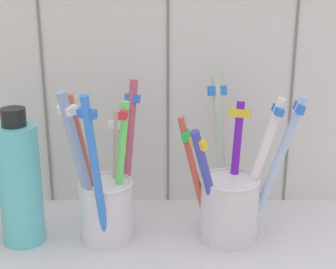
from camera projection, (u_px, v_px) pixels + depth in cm
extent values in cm
cube|color=silver|center=(168.00, 247.00, 60.40)|extent=(64.00, 22.00, 2.00)
cube|color=silver|center=(168.00, 51.00, 65.09)|extent=(64.00, 2.00, 45.00)
cube|color=gray|center=(41.00, 52.00, 64.04)|extent=(0.30, 0.20, 45.00)
cube|color=gray|center=(168.00, 52.00, 64.04)|extent=(0.30, 0.20, 45.00)
cube|color=gray|center=(295.00, 52.00, 64.04)|extent=(0.30, 0.20, 45.00)
cylinder|color=silver|center=(107.00, 210.00, 59.68)|extent=(6.26, 6.26, 6.98)
torus|color=silver|center=(106.00, 183.00, 58.59)|extent=(6.45, 6.45, 0.50)
cylinder|color=#C05172|center=(128.00, 155.00, 60.58)|extent=(2.93, 3.97, 18.02)
cube|color=blue|center=(132.00, 98.00, 59.38)|extent=(1.98, 1.65, 1.04)
cylinder|color=#6EF96B|center=(120.00, 171.00, 57.99)|extent=(2.71, 1.22, 16.46)
cube|color=#E5333F|center=(125.00, 113.00, 55.75)|extent=(1.31, 2.67, 0.96)
cylinder|color=beige|center=(116.00, 172.00, 60.05)|extent=(1.68, 2.79, 14.58)
cube|color=white|center=(117.00, 125.00, 58.87)|extent=(2.18, 1.40, 0.99)
cylinder|color=#3882F1|center=(96.00, 176.00, 54.11)|extent=(2.38, 4.23, 18.46)
cube|color=blue|center=(87.00, 114.00, 50.76)|extent=(2.17, 1.47, 0.96)
cylinder|color=#BC5749|center=(86.00, 170.00, 56.83)|extent=(4.08, 2.88, 17.54)
cube|color=white|center=(71.00, 109.00, 53.93)|extent=(1.92, 2.32, 1.05)
cylinder|color=#89A5CE|center=(82.00, 169.00, 55.83)|extent=(4.31, 4.83, 18.51)
cube|color=white|center=(66.00, 110.00, 52.42)|extent=(2.21, 2.09, 1.04)
cylinder|color=silver|center=(229.00, 209.00, 59.61)|extent=(6.81, 6.81, 7.39)
torus|color=silver|center=(231.00, 180.00, 58.46)|extent=(6.97, 6.97, 0.50)
cylinder|color=#4146B5|center=(209.00, 187.00, 56.70)|extent=(5.02, 4.47, 14.26)
cube|color=yellow|center=(198.00, 144.00, 53.90)|extent=(2.07, 2.20, 1.23)
cylinder|color=#B3C9B3|center=(221.00, 151.00, 62.15)|extent=(2.38, 7.06, 18.10)
cube|color=blue|center=(217.00, 91.00, 62.04)|extent=(2.43, 1.43, 1.28)
cylinder|color=#B0C9F0|center=(275.00, 168.00, 58.19)|extent=(6.22, 1.15, 17.04)
cube|color=blue|center=(299.00, 108.00, 55.89)|extent=(1.02, 2.61, 1.13)
cylinder|color=white|center=(257.00, 169.00, 58.10)|extent=(5.71, 1.06, 16.92)
cube|color=blue|center=(278.00, 110.00, 55.92)|extent=(1.05, 2.55, 1.02)
cylinder|color=#D25140|center=(195.00, 177.00, 59.12)|extent=(4.42, 1.39, 14.36)
cube|color=green|center=(186.00, 136.00, 57.72)|extent=(1.25, 2.16, 1.18)
cylinder|color=#6D19C2|center=(235.00, 167.00, 60.21)|extent=(2.36, 4.03, 15.59)
cube|color=yellow|center=(240.00, 113.00, 59.28)|extent=(2.77, 1.94, 1.12)
cylinder|color=#5FD3D6|center=(21.00, 184.00, 58.22)|extent=(4.89, 4.89, 14.12)
cylinder|color=black|center=(14.00, 116.00, 55.70)|extent=(2.69, 2.69, 2.00)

